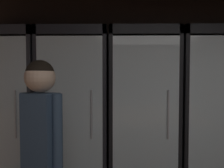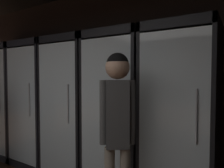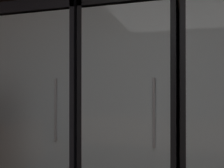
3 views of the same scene
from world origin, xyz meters
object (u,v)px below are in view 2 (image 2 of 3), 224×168
shopper_far (117,118)px  cooler_far_right (180,120)px  cooler_left (39,104)px  cooler_right (119,113)px  cooler_center (74,108)px  cooler_far_left (12,101)px

shopper_far → cooler_far_right: bearing=60.0°
cooler_left → cooler_right: bearing=0.0°
cooler_center → shopper_far: 1.37m
cooler_far_right → cooler_far_left: bearing=180.0°
cooler_left → cooler_far_right: size_ratio=1.00×
shopper_far → cooler_far_left: bearing=165.7°
cooler_far_left → cooler_far_right: size_ratio=1.00×
cooler_center → cooler_left: bearing=-179.9°
cooler_far_left → cooler_right: size_ratio=1.00×
cooler_left → shopper_far: 2.08m
shopper_far → cooler_right: bearing=118.8°
cooler_far_left → shopper_far: bearing=-14.3°
cooler_far_left → cooler_left: bearing=-0.1°
cooler_far_left → cooler_far_right: (3.15, -0.00, -0.00)m
cooler_center → cooler_right: size_ratio=1.00×
cooler_far_left → cooler_center: 1.57m
cooler_left → cooler_center: same height
cooler_far_left → cooler_right: 2.36m
cooler_left → shopper_far: size_ratio=1.20×
cooler_right → cooler_far_right: same height
cooler_left → cooler_center: size_ratio=1.00×
cooler_left → shopper_far: cooler_left is taller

